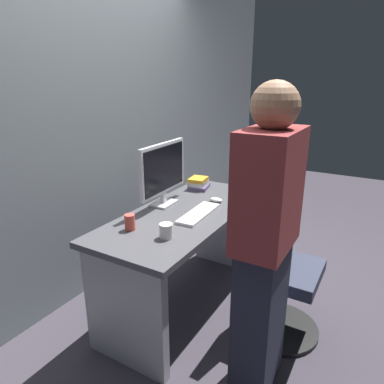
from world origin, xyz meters
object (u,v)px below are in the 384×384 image
(cup_by_monitor, at_px, (130,222))
(office_chair, at_px, (275,273))
(person_at_desk, at_px, (265,248))
(cup_near_keyboard, at_px, (166,231))
(desk, at_px, (186,241))
(book_stack, at_px, (198,183))
(monitor, at_px, (163,171))
(cell_phone, at_px, (242,196))
(mouse, at_px, (216,200))
(keyboard, at_px, (199,213))

(cup_by_monitor, bearing_deg, office_chair, -57.73)
(office_chair, xyz_separation_m, person_at_desk, (-0.48, -0.06, 0.41))
(cup_near_keyboard, bearing_deg, desk, 16.02)
(book_stack, bearing_deg, office_chair, -118.11)
(monitor, bearing_deg, desk, -99.53)
(cup_near_keyboard, relative_size, cell_phone, 0.61)
(person_at_desk, bearing_deg, mouse, 41.46)
(book_stack, bearing_deg, monitor, 176.28)
(desk, height_order, office_chair, office_chair)
(office_chair, relative_size, cup_by_monitor, 9.46)
(mouse, bearing_deg, desk, 160.15)
(office_chair, height_order, cup_near_keyboard, office_chair)
(monitor, bearing_deg, mouse, -52.16)
(person_at_desk, height_order, monitor, person_at_desk)
(mouse, xyz_separation_m, book_stack, (0.23, 0.28, 0.03))
(cup_near_keyboard, bearing_deg, mouse, 1.79)
(book_stack, bearing_deg, desk, -160.32)
(person_at_desk, height_order, cup_by_monitor, person_at_desk)
(desk, relative_size, cell_phone, 10.39)
(desk, height_order, monitor, monitor)
(office_chair, relative_size, cell_phone, 6.53)
(keyboard, height_order, book_stack, book_stack)
(mouse, relative_size, cup_by_monitor, 1.01)
(desk, xyz_separation_m, person_at_desk, (-0.42, -0.71, 0.32))
(cup_near_keyboard, bearing_deg, book_stack, 18.03)
(monitor, relative_size, mouse, 5.41)
(keyboard, xyz_separation_m, book_stack, (0.52, 0.29, 0.03))
(cup_near_keyboard, xyz_separation_m, book_stack, (0.92, 0.30, 0.00))
(person_at_desk, distance_m, cell_phone, 1.05)
(desk, height_order, keyboard, keyboard)
(mouse, relative_size, cell_phone, 0.69)
(desk, distance_m, book_stack, 0.60)
(office_chair, distance_m, keyboard, 0.64)
(monitor, height_order, cup_by_monitor, monitor)
(monitor, xyz_separation_m, cup_near_keyboard, (-0.46, -0.33, -0.21))
(monitor, bearing_deg, office_chair, -88.48)
(office_chair, distance_m, cell_phone, 0.70)
(keyboard, distance_m, cup_near_keyboard, 0.41)
(person_at_desk, height_order, cell_phone, person_at_desk)
(person_at_desk, relative_size, book_stack, 7.54)
(mouse, height_order, cup_by_monitor, cup_by_monitor)
(cup_near_keyboard, bearing_deg, monitor, 35.89)
(person_at_desk, xyz_separation_m, book_stack, (0.92, 0.89, -0.04))
(desk, relative_size, keyboard, 3.48)
(office_chair, bearing_deg, person_at_desk, -172.73)
(cup_near_keyboard, bearing_deg, cup_by_monitor, 93.72)
(desk, bearing_deg, person_at_desk, -120.40)
(book_stack, relative_size, cell_phone, 1.51)
(office_chair, relative_size, keyboard, 2.19)
(cup_near_keyboard, height_order, book_stack, book_stack)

